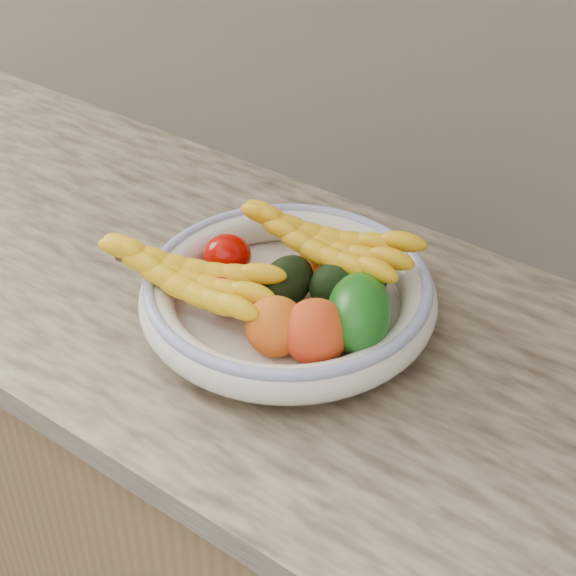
{
  "coord_description": "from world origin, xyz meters",
  "views": [
    {
      "loc": [
        0.54,
        0.92,
        1.65
      ],
      "look_at": [
        0.0,
        1.66,
        0.96
      ],
      "focal_mm": 55.0,
      "sensor_mm": 36.0,
      "label": 1
    }
  ],
  "objects_px": {
    "fruit_bowl": "(288,295)",
    "banana_bunch_back": "(324,248)",
    "banana_bunch_front": "(186,281)",
    "green_mango": "(359,313)"
  },
  "relations": [
    {
      "from": "fruit_bowl",
      "to": "banana_bunch_back",
      "type": "xyz_separation_m",
      "value": [
        0.01,
        0.07,
        0.04
      ]
    },
    {
      "from": "fruit_bowl",
      "to": "banana_bunch_back",
      "type": "distance_m",
      "value": 0.08
    },
    {
      "from": "banana_bunch_back",
      "to": "banana_bunch_front",
      "type": "bearing_deg",
      "value": -127.68
    },
    {
      "from": "green_mango",
      "to": "banana_bunch_back",
      "type": "height_order",
      "value": "green_mango"
    },
    {
      "from": "fruit_bowl",
      "to": "banana_bunch_front",
      "type": "relative_size",
      "value": 1.5
    },
    {
      "from": "green_mango",
      "to": "banana_bunch_front",
      "type": "relative_size",
      "value": 0.47
    },
    {
      "from": "banana_bunch_front",
      "to": "fruit_bowl",
      "type": "bearing_deg",
      "value": 28.8
    },
    {
      "from": "fruit_bowl",
      "to": "banana_bunch_back",
      "type": "relative_size",
      "value": 1.43
    },
    {
      "from": "green_mango",
      "to": "fruit_bowl",
      "type": "bearing_deg",
      "value": 143.56
    },
    {
      "from": "green_mango",
      "to": "banana_bunch_front",
      "type": "bearing_deg",
      "value": 167.96
    }
  ]
}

